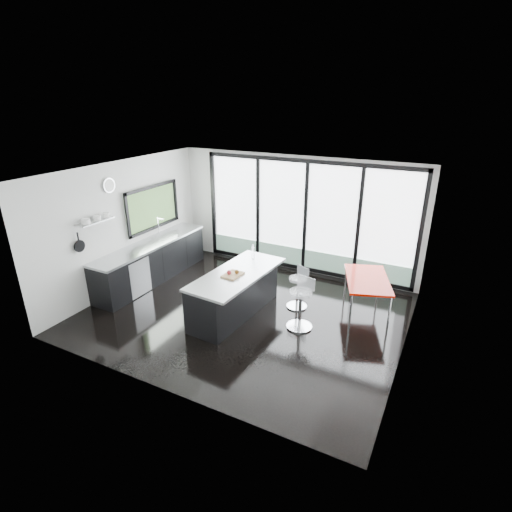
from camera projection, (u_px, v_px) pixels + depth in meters
The scene contains 11 objects.
floor at pixel (245, 313), 7.99m from camera, with size 6.00×5.00×0.00m, color black.
ceiling at pixel (243, 173), 6.93m from camera, with size 6.00×5.00×0.00m, color white.
wall_back at pixel (304, 222), 9.42m from camera, with size 6.00×0.09×2.80m.
wall_front at pixel (155, 307), 5.40m from camera, with size 6.00×0.00×2.80m, color silver.
wall_left at pixel (133, 216), 8.89m from camera, with size 0.26×5.00×2.80m.
wall_right at pixel (413, 280), 6.19m from camera, with size 0.00×5.00×2.80m, color silver.
counter_cabinets at pixel (152, 261), 9.28m from camera, with size 0.69×3.24×1.36m.
island at pixel (234, 293), 7.82m from camera, with size 1.09×2.29×1.18m.
bar_stool_near at pixel (300, 309), 7.37m from camera, with size 0.48×0.48×0.76m, color silver.
bar_stool_far at pixel (297, 292), 8.11m from camera, with size 0.42×0.42×0.66m, color silver.
red_table at pixel (366, 295), 7.91m from camera, with size 0.79×1.39×0.74m, color #A60D00.
Camera 1 is at (3.40, -6.09, 4.07)m, focal length 28.00 mm.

